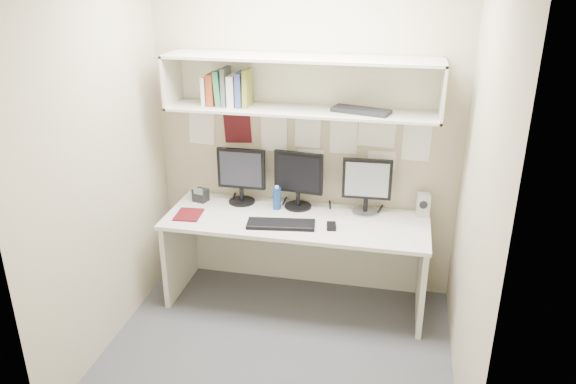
% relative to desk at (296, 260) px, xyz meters
% --- Properties ---
extents(floor, '(2.40, 2.00, 0.01)m').
position_rel_desk_xyz_m(floor, '(0.00, -0.65, -0.37)').
color(floor, '#424247').
rests_on(floor, ground).
extents(wall_back, '(2.40, 0.02, 2.60)m').
position_rel_desk_xyz_m(wall_back, '(0.00, 0.35, 0.93)').
color(wall_back, tan).
rests_on(wall_back, ground).
extents(wall_front, '(2.40, 0.02, 2.60)m').
position_rel_desk_xyz_m(wall_front, '(0.00, -1.65, 0.93)').
color(wall_front, tan).
rests_on(wall_front, ground).
extents(wall_left, '(0.02, 2.00, 2.60)m').
position_rel_desk_xyz_m(wall_left, '(-1.20, -0.65, 0.93)').
color(wall_left, tan).
rests_on(wall_left, ground).
extents(wall_right, '(0.02, 2.00, 2.60)m').
position_rel_desk_xyz_m(wall_right, '(1.20, -0.65, 0.93)').
color(wall_right, tan).
rests_on(wall_right, ground).
extents(desk, '(2.00, 0.70, 0.73)m').
position_rel_desk_xyz_m(desk, '(0.00, 0.00, 0.00)').
color(desk, silver).
rests_on(desk, floor).
extents(overhead_hutch, '(2.00, 0.38, 0.40)m').
position_rel_desk_xyz_m(overhead_hutch, '(0.00, 0.21, 1.35)').
color(overhead_hutch, beige).
rests_on(overhead_hutch, wall_back).
extents(pinned_papers, '(1.92, 0.01, 0.48)m').
position_rel_desk_xyz_m(pinned_papers, '(0.00, 0.34, 0.88)').
color(pinned_papers, white).
rests_on(pinned_papers, wall_back).
extents(monitor_left, '(0.39, 0.21, 0.45)m').
position_rel_desk_xyz_m(monitor_left, '(-0.49, 0.22, 0.61)').
color(monitor_left, black).
rests_on(monitor_left, desk).
extents(monitor_center, '(0.39, 0.21, 0.45)m').
position_rel_desk_xyz_m(monitor_center, '(-0.03, 0.22, 0.61)').
color(monitor_center, black).
rests_on(monitor_center, desk).
extents(monitor_right, '(0.38, 0.21, 0.44)m').
position_rel_desk_xyz_m(monitor_right, '(0.51, 0.22, 0.60)').
color(monitor_right, '#A5A5AA').
rests_on(monitor_right, desk).
extents(keyboard, '(0.52, 0.24, 0.02)m').
position_rel_desk_xyz_m(keyboard, '(-0.08, -0.15, 0.38)').
color(keyboard, black).
rests_on(keyboard, desk).
extents(mouse, '(0.08, 0.12, 0.03)m').
position_rel_desk_xyz_m(mouse, '(0.29, -0.11, 0.38)').
color(mouse, black).
rests_on(mouse, desk).
extents(speaker, '(0.10, 0.11, 0.18)m').
position_rel_desk_xyz_m(speaker, '(0.94, 0.26, 0.45)').
color(speaker, '#B5B5B1').
rests_on(speaker, desk).
extents(blue_bottle, '(0.06, 0.06, 0.19)m').
position_rel_desk_xyz_m(blue_bottle, '(-0.18, 0.14, 0.46)').
color(blue_bottle, navy).
rests_on(blue_bottle, desk).
extents(maroon_notebook, '(0.21, 0.25, 0.01)m').
position_rel_desk_xyz_m(maroon_notebook, '(-0.82, -0.12, 0.37)').
color(maroon_notebook, '#510D12').
rests_on(maroon_notebook, desk).
extents(desk_phone, '(0.13, 0.13, 0.13)m').
position_rel_desk_xyz_m(desk_phone, '(-0.83, 0.17, 0.42)').
color(desk_phone, black).
rests_on(desk_phone, desk).
extents(book_stack, '(0.35, 0.17, 0.28)m').
position_rel_desk_xyz_m(book_stack, '(-0.56, 0.16, 1.30)').
color(book_stack, silver).
rests_on(book_stack, overhead_hutch).
extents(hutch_tray, '(0.44, 0.26, 0.03)m').
position_rel_desk_xyz_m(hutch_tray, '(0.44, 0.15, 1.19)').
color(hutch_tray, black).
rests_on(hutch_tray, overhead_hutch).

